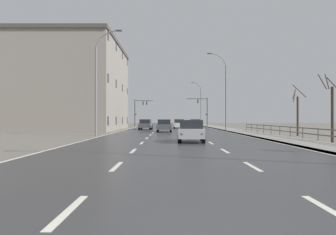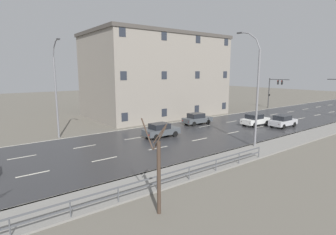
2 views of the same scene
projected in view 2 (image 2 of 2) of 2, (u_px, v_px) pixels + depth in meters
name	position (u px, v px, depth m)	size (l,w,h in m)	color
ground_plane	(233.00, 127.00, 35.12)	(160.00, 160.00, 0.12)	#666056
road_asphalt_strip	(282.00, 117.00, 42.21)	(14.00, 120.00, 0.03)	#303033
guardrail	(9.00, 224.00, 11.47)	(0.07, 36.14, 1.00)	#515459
street_lamp_midground	(256.00, 92.00, 24.82)	(2.74, 0.24, 10.94)	slate
street_lamp_left_bank	(56.00, 92.00, 28.28)	(2.61, 0.24, 10.38)	slate
traffic_signal_left	(274.00, 88.00, 51.90)	(4.13, 0.36, 5.91)	#38383A
car_near_right	(197.00, 119.00, 36.44)	(2.00, 4.19, 1.57)	#474C51
car_distant	(161.00, 130.00, 29.35)	(1.85, 4.11, 1.57)	#474C51
car_far_right	(255.00, 120.00, 35.69)	(1.94, 4.15, 1.57)	silver
car_mid_centre	(283.00, 121.00, 34.69)	(1.86, 4.11, 1.57)	#B7B7BC
brick_building	(156.00, 75.00, 44.24)	(13.70, 21.74, 13.02)	gray
bare_tree_mid	(158.00, 173.00, 13.30)	(1.29, 1.27, 4.93)	#423328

